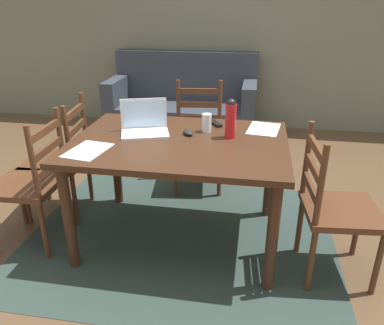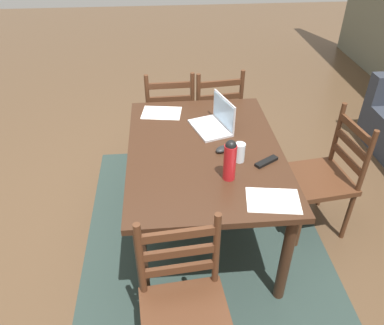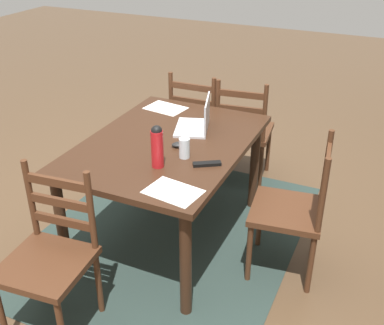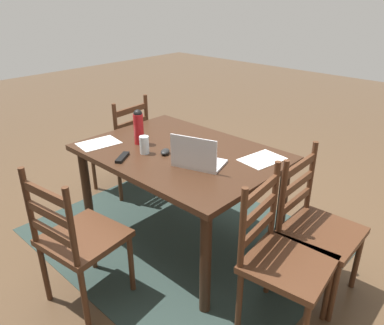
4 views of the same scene
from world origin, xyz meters
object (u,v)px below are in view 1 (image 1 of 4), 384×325
Objects in this scene: chair_right_near at (335,209)px; tv_remote at (215,123)px; laptop at (144,124)px; chair_far_head at (198,138)px; computer_mouse at (188,132)px; water_bottle at (231,118)px; drinking_glass at (207,123)px; chair_left_far at (60,160)px; chair_left_near at (32,183)px; dining_table at (179,153)px; couch at (183,106)px.

chair_right_near is 5.59× the size of tv_remote.
chair_right_near is 2.55× the size of laptop.
computer_mouse is at bearing -86.71° from chair_far_head.
water_bottle is 2.66× the size of computer_mouse.
drinking_glass is at bearing 12.22° from laptop.
chair_far_head is at bearing 34.11° from chair_left_far.
chair_left_near is at bearing 164.48° from computer_mouse.
computer_mouse is (-0.96, 0.32, 0.32)m from chair_right_near.
water_bottle is at bearing -28.91° from drinking_glass.
dining_table is at bearing -149.61° from tv_remote.
dining_table is 1.49× the size of chair_left_near.
dining_table is 11.15× the size of drinking_glass.
laptop is (0.15, -2.18, 0.47)m from couch.
couch is (-0.42, 2.29, -0.32)m from dining_table.
couch is 2.22m from drinking_glass.
dining_table is 1.04m from chair_left_near.
chair_left_near is at bearing -89.96° from chair_left_far.
dining_table is 0.16m from computer_mouse.
dining_table is at bearing -79.71° from couch.
water_bottle reaches higher than drinking_glass.
chair_right_near and chair_left_far have the same top height.
chair_left_far reaches higher than tv_remote.
tv_remote is (0.46, 0.26, -0.05)m from laptop.
water_bottle reaches higher than tv_remote.
chair_left_far is (-0.00, 0.41, 0.00)m from chair_left_near.
chair_left_far is 9.50× the size of computer_mouse.
couch is at bearing 69.36° from computer_mouse.
water_bottle is 2.09× the size of drinking_glass.
chair_left_near is 2.56m from couch.
water_bottle is 1.56× the size of tv_remote.
chair_far_head is 1.48m from chair_right_near.
laptop reaches higher than computer_mouse.
water_bottle is (1.32, 0.31, 0.44)m from chair_left_near.
water_bottle is (1.32, -0.10, 0.44)m from chair_left_far.
chair_right_near is 9.50× the size of computer_mouse.
computer_mouse is at bearing -5.35° from chair_left_far.
chair_far_head is at bearing 60.86° from computer_mouse.
laptop reaches higher than chair_right_near.
chair_far_head is 2.55× the size of laptop.
water_bottle is at bearing -0.33° from laptop.
chair_left_far is 3.57× the size of water_bottle.
dining_table is at bearing -141.58° from computer_mouse.
drinking_glass is at bearing -76.74° from chair_far_head.
couch is at bearing 119.49° from chair_right_near.
chair_right_near is at bearing -25.21° from water_bottle.
chair_left_far is at bearing 168.19° from chair_right_near.
chair_left_near is 1.13m from computer_mouse.
computer_mouse is at bearing 16.91° from chair_left_near.
laptop reaches higher than dining_table.
chair_right_near is 0.53× the size of couch.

